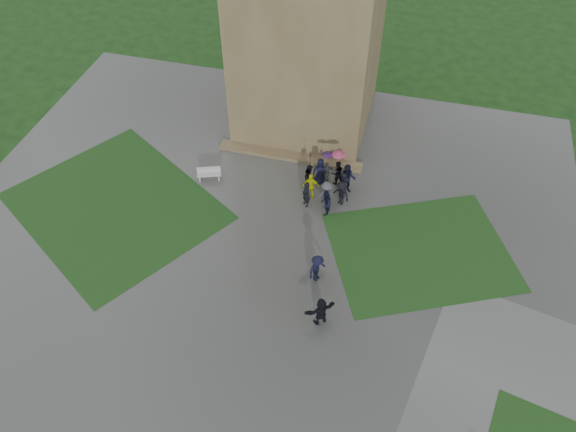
# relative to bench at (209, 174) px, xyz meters

# --- Properties ---
(ground) EXTENTS (120.00, 120.00, 0.00)m
(ground) POSITION_rel_bench_xyz_m (4.13, -7.51, -0.43)
(ground) COLOR black
(plaza) EXTENTS (34.00, 34.00, 0.02)m
(plaza) POSITION_rel_bench_xyz_m (4.13, -5.51, -0.42)
(plaza) COLOR #373735
(plaza) RESTS_ON ground
(lawn_inset_left) EXTENTS (14.10, 13.46, 0.01)m
(lawn_inset_left) POSITION_rel_bench_xyz_m (-4.37, -3.51, -0.41)
(lawn_inset_left) COLOR black
(lawn_inset_left) RESTS_ON plaza
(lawn_inset_right) EXTENTS (11.12, 10.15, 0.01)m
(lawn_inset_right) POSITION_rel_bench_xyz_m (12.63, -2.51, -0.41)
(lawn_inset_right) COLOR black
(lawn_inset_right) RESTS_ON plaza
(tower_plinth) EXTENTS (9.00, 0.80, 0.22)m
(tower_plinth) POSITION_rel_bench_xyz_m (4.13, 3.09, -0.30)
(tower_plinth) COLOR brown
(tower_plinth) RESTS_ON plaza
(bench) EXTENTS (1.46, 0.88, 0.81)m
(bench) POSITION_rel_bench_xyz_m (0.00, 0.00, 0.00)
(bench) COLOR #B0B1AC
(bench) RESTS_ON plaza
(visitor_cluster) EXTENTS (3.13, 3.38, 2.39)m
(visitor_cluster) POSITION_rel_bench_xyz_m (6.93, 0.53, 0.59)
(visitor_cluster) COLOR black
(visitor_cluster) RESTS_ON plaza
(pedestrian_mid) EXTENTS (1.03, 1.21, 1.67)m
(pedestrian_mid) POSITION_rel_bench_xyz_m (7.76, -5.62, 0.42)
(pedestrian_mid) COLOR black
(pedestrian_mid) RESTS_ON plaza
(pedestrian_near) EXTENTS (1.55, 1.38, 1.66)m
(pedestrian_near) POSITION_rel_bench_xyz_m (8.48, -8.02, 0.41)
(pedestrian_near) COLOR black
(pedestrian_near) RESTS_ON plaza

